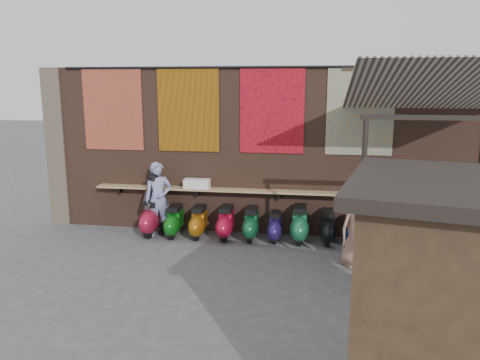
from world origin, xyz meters
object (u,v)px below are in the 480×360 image
(scooter_stool_0, at_px, (152,218))
(scooter_stool_7, at_px, (328,227))
(scooter_stool_3, at_px, (226,223))
(scooter_stool_2, at_px, (199,222))
(scooter_stool_5, at_px, (275,227))
(shelf_box, at_px, (197,184))
(shopper_grey, at_px, (410,242))
(shopper_tan, at_px, (357,229))
(diner_left, at_px, (158,199))
(scooter_stool_9, at_px, (378,229))
(scooter_stool_8, at_px, (353,231))
(shopper_navy, at_px, (479,234))
(diner_right, at_px, (155,205))
(scooter_stool_6, at_px, (300,224))
(scooter_stool_1, at_px, (174,221))
(scooter_stool_4, at_px, (251,224))

(scooter_stool_0, distance_m, scooter_stool_7, 4.20)
(scooter_stool_3, bearing_deg, scooter_stool_2, -179.72)
(scooter_stool_0, xyz_separation_m, scooter_stool_5, (3.00, -0.02, -0.09))
(shelf_box, bearing_deg, scooter_stool_2, -72.30)
(shopper_grey, distance_m, shopper_tan, 1.39)
(scooter_stool_5, relative_size, diner_left, 0.40)
(scooter_stool_9, height_order, shopper_grey, shopper_grey)
(scooter_stool_5, xyz_separation_m, scooter_stool_9, (2.32, -0.05, 0.07))
(scooter_stool_2, relative_size, scooter_stool_9, 0.91)
(shopper_grey, bearing_deg, scooter_stool_0, -28.88)
(scooter_stool_8, relative_size, diner_left, 0.40)
(shopper_grey, bearing_deg, shopper_navy, -158.06)
(scooter_stool_3, distance_m, shopper_grey, 4.44)
(scooter_stool_2, relative_size, shopper_navy, 0.42)
(scooter_stool_5, distance_m, scooter_stool_9, 2.32)
(scooter_stool_7, bearing_deg, diner_left, -179.46)
(diner_right, bearing_deg, scooter_stool_0, 179.86)
(scooter_stool_8, bearing_deg, shopper_navy, -39.91)
(scooter_stool_6, xyz_separation_m, scooter_stool_7, (0.64, 0.02, -0.04))
(scooter_stool_9, bearing_deg, shopper_navy, -48.67)
(scooter_stool_7, relative_size, shopper_navy, 0.42)
(scooter_stool_1, distance_m, shopper_tan, 4.35)
(scooter_stool_5, height_order, shopper_navy, shopper_navy)
(scooter_stool_8, bearing_deg, scooter_stool_5, 178.71)
(scooter_stool_2, relative_size, diner_right, 0.52)
(scooter_stool_0, relative_size, scooter_stool_1, 1.14)
(diner_right, height_order, shopper_navy, shopper_navy)
(scooter_stool_8, bearing_deg, scooter_stool_2, 179.73)
(scooter_stool_2, height_order, shopper_tan, shopper_tan)
(scooter_stool_0, bearing_deg, scooter_stool_5, -0.37)
(scooter_stool_8, height_order, diner_left, diner_left)
(scooter_stool_6, height_order, scooter_stool_8, scooter_stool_6)
(scooter_stool_5, height_order, diner_left, diner_left)
(shelf_box, relative_size, shopper_grey, 0.33)
(scooter_stool_1, relative_size, shopper_navy, 0.42)
(scooter_stool_8, height_order, shopper_navy, shopper_navy)
(scooter_stool_1, xyz_separation_m, scooter_stool_4, (1.86, 0.05, 0.01))
(diner_left, bearing_deg, scooter_stool_6, -23.49)
(scooter_stool_2, xyz_separation_m, scooter_stool_4, (1.26, 0.03, 0.01))
(shopper_tan, bearing_deg, diner_right, 133.08)
(scooter_stool_1, xyz_separation_m, scooter_stool_2, (0.59, 0.02, 0.00))
(scooter_stool_1, bearing_deg, scooter_stool_0, 174.00)
(diner_left, xyz_separation_m, shopper_navy, (6.65, -1.78, 0.04))
(scooter_stool_5, relative_size, scooter_stool_9, 0.83)
(diner_left, bearing_deg, shopper_grey, -48.47)
(scooter_stool_7, xyz_separation_m, diner_right, (-4.10, -0.04, 0.38))
(scooter_stool_1, bearing_deg, shelf_box, 34.97)
(shopper_grey, bearing_deg, scooter_stool_2, -33.96)
(scooter_stool_7, bearing_deg, scooter_stool_5, -178.08)
(diner_left, relative_size, shopper_grey, 0.95)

